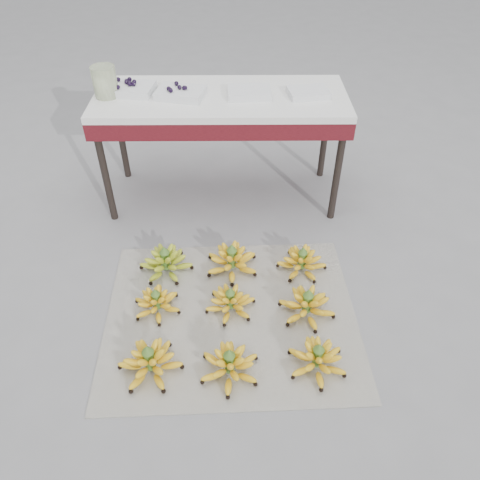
{
  "coord_description": "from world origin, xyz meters",
  "views": [
    {
      "loc": [
        0.12,
        -1.55,
        1.83
      ],
      "look_at": [
        0.13,
        0.23,
        0.3
      ],
      "focal_mm": 35.0,
      "sensor_mm": 36.0,
      "label": 1
    }
  ],
  "objects_px": {
    "bunch_front_right": "(317,359)",
    "tray_right": "(249,92)",
    "bunch_mid_right": "(307,305)",
    "tray_far_right": "(308,92)",
    "vendor_table": "(221,108)",
    "tray_left": "(181,93)",
    "bunch_back_left": "(166,262)",
    "newspaper_mat": "(231,316)",
    "bunch_front_left": "(150,362)",
    "bunch_mid_center": "(230,302)",
    "bunch_back_center": "(232,261)",
    "bunch_mid_left": "(157,302)",
    "bunch_front_center": "(229,365)",
    "glass_jar": "(105,82)",
    "bunch_back_right": "(302,262)",
    "tray_far_left": "(130,89)"
  },
  "relations": [
    {
      "from": "tray_far_right",
      "to": "newspaper_mat",
      "type": "bearing_deg",
      "value": -113.03
    },
    {
      "from": "bunch_front_right",
      "to": "glass_jar",
      "type": "relative_size",
      "value": 2.08
    },
    {
      "from": "bunch_mid_right",
      "to": "vendor_table",
      "type": "distance_m",
      "value": 1.26
    },
    {
      "from": "bunch_mid_right",
      "to": "vendor_table",
      "type": "xyz_separation_m",
      "value": [
        -0.44,
        1.04,
        0.56
      ]
    },
    {
      "from": "newspaper_mat",
      "to": "bunch_back_left",
      "type": "relative_size",
      "value": 4.27
    },
    {
      "from": "newspaper_mat",
      "to": "tray_left",
      "type": "bearing_deg",
      "value": 105.55
    },
    {
      "from": "bunch_back_left",
      "to": "glass_jar",
      "type": "xyz_separation_m",
      "value": [
        -0.35,
        0.71,
        0.73
      ]
    },
    {
      "from": "bunch_mid_center",
      "to": "bunch_back_center",
      "type": "height_order",
      "value": "bunch_back_center"
    },
    {
      "from": "bunch_mid_center",
      "to": "bunch_mid_left",
      "type": "bearing_deg",
      "value": -172.75
    },
    {
      "from": "newspaper_mat",
      "to": "bunch_mid_right",
      "type": "height_order",
      "value": "bunch_mid_right"
    },
    {
      "from": "newspaper_mat",
      "to": "bunch_back_right",
      "type": "relative_size",
      "value": 3.98
    },
    {
      "from": "bunch_mid_center",
      "to": "bunch_back_left",
      "type": "height_order",
      "value": "bunch_back_left"
    },
    {
      "from": "bunch_front_center",
      "to": "bunch_mid_left",
      "type": "distance_m",
      "value": 0.53
    },
    {
      "from": "bunch_mid_right",
      "to": "tray_far_left",
      "type": "bearing_deg",
      "value": 151.88
    },
    {
      "from": "bunch_front_center",
      "to": "bunch_front_right",
      "type": "bearing_deg",
      "value": -15.96
    },
    {
      "from": "bunch_front_center",
      "to": "tray_left",
      "type": "distance_m",
      "value": 1.54
    },
    {
      "from": "bunch_back_left",
      "to": "vendor_table",
      "type": "distance_m",
      "value": 0.97
    },
    {
      "from": "bunch_mid_right",
      "to": "tray_right",
      "type": "bearing_deg",
      "value": 124.86
    },
    {
      "from": "bunch_front_left",
      "to": "bunch_mid_left",
      "type": "xyz_separation_m",
      "value": [
        -0.02,
        0.36,
        -0.01
      ]
    },
    {
      "from": "tray_far_left",
      "to": "bunch_mid_center",
      "type": "bearing_deg",
      "value": -60.92
    },
    {
      "from": "newspaper_mat",
      "to": "bunch_front_center",
      "type": "relative_size",
      "value": 3.55
    },
    {
      "from": "bunch_mid_center",
      "to": "tray_left",
      "type": "height_order",
      "value": "tray_left"
    },
    {
      "from": "bunch_front_right",
      "to": "tray_right",
      "type": "xyz_separation_m",
      "value": [
        -0.28,
        1.35,
        0.66
      ]
    },
    {
      "from": "bunch_front_left",
      "to": "tray_left",
      "type": "bearing_deg",
      "value": 101.85
    },
    {
      "from": "bunch_back_left",
      "to": "bunch_mid_left",
      "type": "bearing_deg",
      "value": -91.41
    },
    {
      "from": "bunch_front_left",
      "to": "tray_far_left",
      "type": "bearing_deg",
      "value": 114.09
    },
    {
      "from": "bunch_mid_right",
      "to": "tray_far_right",
      "type": "height_order",
      "value": "tray_far_right"
    },
    {
      "from": "bunch_back_center",
      "to": "bunch_back_right",
      "type": "distance_m",
      "value": 0.38
    },
    {
      "from": "newspaper_mat",
      "to": "tray_far_left",
      "type": "distance_m",
      "value": 1.44
    },
    {
      "from": "vendor_table",
      "to": "tray_left",
      "type": "height_order",
      "value": "tray_left"
    },
    {
      "from": "glass_jar",
      "to": "bunch_mid_right",
      "type": "bearing_deg",
      "value": -43.38
    },
    {
      "from": "tray_far_left",
      "to": "tray_left",
      "type": "bearing_deg",
      "value": -10.95
    },
    {
      "from": "bunch_mid_right",
      "to": "newspaper_mat",
      "type": "bearing_deg",
      "value": -158.0
    },
    {
      "from": "newspaper_mat",
      "to": "glass_jar",
      "type": "height_order",
      "value": "glass_jar"
    },
    {
      "from": "tray_right",
      "to": "bunch_front_left",
      "type": "bearing_deg",
      "value": -108.89
    },
    {
      "from": "bunch_mid_center",
      "to": "bunch_front_left",
      "type": "bearing_deg",
      "value": -127.44
    },
    {
      "from": "bunch_mid_right",
      "to": "glass_jar",
      "type": "height_order",
      "value": "glass_jar"
    },
    {
      "from": "bunch_mid_center",
      "to": "bunch_back_center",
      "type": "relative_size",
      "value": 0.93
    },
    {
      "from": "bunch_front_left",
      "to": "bunch_mid_right",
      "type": "xyz_separation_m",
      "value": [
        0.74,
        0.33,
        -0.0
      ]
    },
    {
      "from": "bunch_front_right",
      "to": "tray_left",
      "type": "relative_size",
      "value": 1.19
    },
    {
      "from": "newspaper_mat",
      "to": "tray_far_left",
      "type": "relative_size",
      "value": 4.24
    },
    {
      "from": "bunch_front_center",
      "to": "bunch_back_left",
      "type": "relative_size",
      "value": 1.2
    },
    {
      "from": "tray_right",
      "to": "bunch_front_center",
      "type": "bearing_deg",
      "value": -94.61
    },
    {
      "from": "bunch_mid_right",
      "to": "glass_jar",
      "type": "distance_m",
      "value": 1.66
    },
    {
      "from": "bunch_front_center",
      "to": "bunch_back_center",
      "type": "xyz_separation_m",
      "value": [
        0.01,
        0.67,
        0.0
      ]
    },
    {
      "from": "bunch_front_left",
      "to": "tray_far_right",
      "type": "relative_size",
      "value": 1.4
    },
    {
      "from": "bunch_front_center",
      "to": "bunch_front_right",
      "type": "xyz_separation_m",
      "value": [
        0.39,
        0.03,
        -0.0
      ]
    },
    {
      "from": "bunch_back_center",
      "to": "vendor_table",
      "type": "height_order",
      "value": "vendor_table"
    },
    {
      "from": "tray_right",
      "to": "bunch_mid_right",
      "type": "bearing_deg",
      "value": -75.19
    },
    {
      "from": "bunch_mid_left",
      "to": "glass_jar",
      "type": "relative_size",
      "value": 1.69
    }
  ]
}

